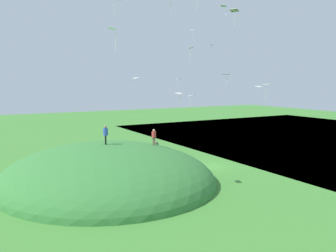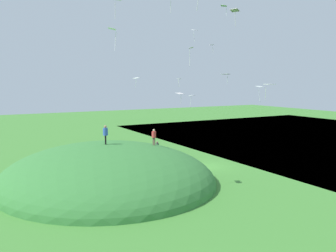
{
  "view_description": "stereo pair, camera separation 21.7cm",
  "coord_description": "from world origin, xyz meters",
  "px_view_note": "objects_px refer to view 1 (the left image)",
  "views": [
    {
      "loc": [
        22.84,
        31.56,
        9.48
      ],
      "look_at": [
        5.72,
        1.21,
        5.11
      ],
      "focal_mm": 37.55,
      "sensor_mm": 36.0,
      "label": 1
    },
    {
      "loc": [
        22.65,
        31.67,
        9.48
      ],
      "look_at": [
        5.72,
        1.21,
        5.11
      ],
      "focal_mm": 37.55,
      "sensor_mm": 36.0,
      "label": 2
    }
  ],
  "objects_px": {
    "kite_7": "(269,85)",
    "kite_14": "(191,50)",
    "person_on_hilltop": "(154,135)",
    "kite_9": "(194,31)",
    "person_with_child": "(157,146)",
    "kite_15": "(136,78)",
    "person_walking_path": "(105,133)",
    "kite_0": "(179,94)",
    "kite_11": "(259,87)",
    "kite_2": "(234,11)",
    "kite_10": "(191,96)",
    "kite_13": "(179,80)",
    "kite_1": "(211,46)",
    "kite_5": "(225,74)",
    "kite_6": "(117,0)",
    "kite_8": "(224,6)",
    "kite_3": "(113,30)"
  },
  "relations": [
    {
      "from": "kite_6",
      "to": "kite_8",
      "type": "relative_size",
      "value": 1.82
    },
    {
      "from": "kite_5",
      "to": "kite_10",
      "type": "distance_m",
      "value": 5.7
    },
    {
      "from": "person_walking_path",
      "to": "kite_15",
      "type": "height_order",
      "value": "kite_15"
    },
    {
      "from": "person_walking_path",
      "to": "kite_11",
      "type": "relative_size",
      "value": 0.94
    },
    {
      "from": "kite_10",
      "to": "kite_13",
      "type": "distance_m",
      "value": 6.47
    },
    {
      "from": "kite_11",
      "to": "kite_2",
      "type": "bearing_deg",
      "value": -91.72
    },
    {
      "from": "kite_10",
      "to": "kite_14",
      "type": "relative_size",
      "value": 0.7
    },
    {
      "from": "kite_9",
      "to": "kite_14",
      "type": "relative_size",
      "value": 0.84
    },
    {
      "from": "kite_14",
      "to": "kite_13",
      "type": "bearing_deg",
      "value": -113.99
    },
    {
      "from": "kite_3",
      "to": "kite_15",
      "type": "relative_size",
      "value": 1.35
    },
    {
      "from": "person_walking_path",
      "to": "kite_0",
      "type": "relative_size",
      "value": 1.17
    },
    {
      "from": "kite_9",
      "to": "person_with_child",
      "type": "bearing_deg",
      "value": 22.24
    },
    {
      "from": "kite_7",
      "to": "kite_14",
      "type": "distance_m",
      "value": 10.4
    },
    {
      "from": "kite_7",
      "to": "kite_6",
      "type": "bearing_deg",
      "value": -58.58
    },
    {
      "from": "kite_1",
      "to": "kite_10",
      "type": "bearing_deg",
      "value": 36.89
    },
    {
      "from": "kite_1",
      "to": "kite_10",
      "type": "xyz_separation_m",
      "value": [
        6.59,
        4.95,
        -6.99
      ]
    },
    {
      "from": "person_on_hilltop",
      "to": "kite_9",
      "type": "distance_m",
      "value": 21.63
    },
    {
      "from": "kite_7",
      "to": "kite_2",
      "type": "bearing_deg",
      "value": -116.17
    },
    {
      "from": "person_with_child",
      "to": "kite_10",
      "type": "height_order",
      "value": "kite_10"
    },
    {
      "from": "kite_0",
      "to": "person_walking_path",
      "type": "bearing_deg",
      "value": 32.86
    },
    {
      "from": "kite_5",
      "to": "kite_8",
      "type": "relative_size",
      "value": 1.1
    },
    {
      "from": "kite_2",
      "to": "kite_6",
      "type": "xyz_separation_m",
      "value": [
        15.39,
        -2.05,
        0.1
      ]
    },
    {
      "from": "kite_3",
      "to": "kite_13",
      "type": "xyz_separation_m",
      "value": [
        -15.47,
        -15.23,
        -3.86
      ]
    },
    {
      "from": "kite_5",
      "to": "kite_7",
      "type": "height_order",
      "value": "kite_5"
    },
    {
      "from": "kite_2",
      "to": "kite_8",
      "type": "relative_size",
      "value": 1.77
    },
    {
      "from": "person_walking_path",
      "to": "kite_14",
      "type": "height_order",
      "value": "kite_14"
    },
    {
      "from": "person_walking_path",
      "to": "kite_14",
      "type": "xyz_separation_m",
      "value": [
        -10.62,
        -1.67,
        8.3
      ]
    },
    {
      "from": "kite_0",
      "to": "kite_10",
      "type": "bearing_deg",
      "value": 87.6
    },
    {
      "from": "kite_2",
      "to": "kite_9",
      "type": "bearing_deg",
      "value": -72.89
    },
    {
      "from": "person_on_hilltop",
      "to": "kite_15",
      "type": "distance_m",
      "value": 13.71
    },
    {
      "from": "kite_2",
      "to": "kite_14",
      "type": "relative_size",
      "value": 1.04
    },
    {
      "from": "kite_15",
      "to": "kite_8",
      "type": "bearing_deg",
      "value": 119.25
    },
    {
      "from": "kite_8",
      "to": "kite_9",
      "type": "bearing_deg",
      "value": -106.64
    },
    {
      "from": "kite_6",
      "to": "kite_9",
      "type": "bearing_deg",
      "value": -161.87
    },
    {
      "from": "person_walking_path",
      "to": "kite_0",
      "type": "bearing_deg",
      "value": 138.21
    },
    {
      "from": "kite_3",
      "to": "person_walking_path",
      "type": "bearing_deg",
      "value": -97.78
    },
    {
      "from": "person_walking_path",
      "to": "kite_15",
      "type": "distance_m",
      "value": 15.13
    },
    {
      "from": "kite_10",
      "to": "kite_15",
      "type": "xyz_separation_m",
      "value": [
        4.93,
        -5.94,
        2.24
      ]
    },
    {
      "from": "person_on_hilltop",
      "to": "kite_0",
      "type": "bearing_deg",
      "value": 94.91
    },
    {
      "from": "person_walking_path",
      "to": "kite_11",
      "type": "xyz_separation_m",
      "value": [
        -19.45,
        -0.05,
        4.11
      ]
    },
    {
      "from": "kite_1",
      "to": "kite_8",
      "type": "height_order",
      "value": "kite_8"
    },
    {
      "from": "kite_1",
      "to": "kite_5",
      "type": "relative_size",
      "value": 0.94
    },
    {
      "from": "person_with_child",
      "to": "kite_9",
      "type": "relative_size",
      "value": 1.02
    },
    {
      "from": "person_walking_path",
      "to": "kite_6",
      "type": "distance_m",
      "value": 16.32
    },
    {
      "from": "kite_1",
      "to": "kite_15",
      "type": "height_order",
      "value": "kite_1"
    },
    {
      "from": "person_with_child",
      "to": "kite_15",
      "type": "distance_m",
      "value": 9.46
    },
    {
      "from": "person_on_hilltop",
      "to": "kite_9",
      "type": "height_order",
      "value": "kite_9"
    },
    {
      "from": "person_with_child",
      "to": "kite_2",
      "type": "bearing_deg",
      "value": -134.04
    },
    {
      "from": "kite_2",
      "to": "person_on_hilltop",
      "type": "bearing_deg",
      "value": 21.12
    },
    {
      "from": "kite_6",
      "to": "kite_13",
      "type": "height_order",
      "value": "kite_6"
    }
  ]
}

